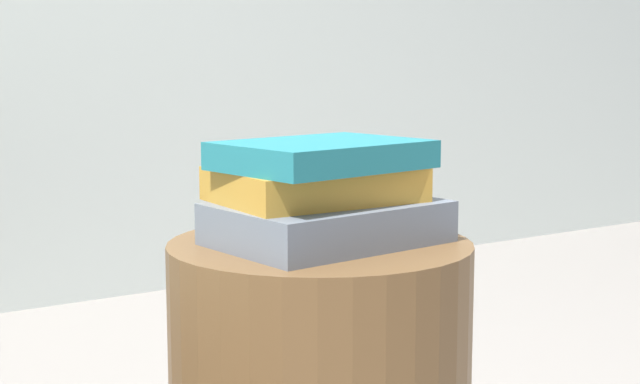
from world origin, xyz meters
TOP-DOWN VIEW (x-y plane):
  - book_slate at (0.01, -0.01)m, footprint 0.28×0.21m
  - book_ochre at (0.00, 0.01)m, footprint 0.23×0.18m
  - book_teal at (0.00, -0.01)m, footprint 0.26×0.21m

SIDE VIEW (x-z plane):
  - book_slate at x=0.01m, z-range 0.56..0.61m
  - book_ochre at x=0.00m, z-range 0.61..0.65m
  - book_teal at x=0.00m, z-range 0.65..0.69m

